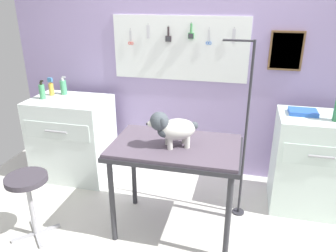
# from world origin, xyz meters

# --- Properties ---
(ground) EXTENTS (4.40, 4.00, 0.04)m
(ground) POSITION_xyz_m (0.00, 0.00, -0.02)
(ground) COLOR silver
(rear_wall_panel) EXTENTS (4.00, 0.11, 2.30)m
(rear_wall_panel) POSITION_xyz_m (0.00, 1.28, 1.16)
(rear_wall_panel) COLOR #A08CBF
(rear_wall_panel) RESTS_ON ground
(grooming_table) EXTENTS (1.02, 0.64, 0.80)m
(grooming_table) POSITION_xyz_m (0.04, 0.19, 0.72)
(grooming_table) COLOR #2D2D33
(grooming_table) RESTS_ON ground
(grooming_arm) EXTENTS (0.30, 0.11, 1.57)m
(grooming_arm) POSITION_xyz_m (0.57, 0.53, 0.73)
(grooming_arm) COLOR #2D2D33
(grooming_arm) RESTS_ON ground
(dog) EXTENTS (0.38, 0.28, 0.29)m
(dog) POSITION_xyz_m (0.03, 0.14, 0.95)
(dog) COLOR silver
(dog) RESTS_ON grooming_table
(counter_left) EXTENTS (0.80, 0.58, 0.88)m
(counter_left) POSITION_xyz_m (-1.23, 0.83, 0.44)
(counter_left) COLOR silver
(counter_left) RESTS_ON ground
(cabinet_right) EXTENTS (0.68, 0.54, 0.91)m
(cabinet_right) POSITION_xyz_m (1.19, 0.81, 0.45)
(cabinet_right) COLOR silver
(cabinet_right) RESTS_ON ground
(stool) EXTENTS (0.33, 0.33, 0.57)m
(stool) POSITION_xyz_m (-1.07, -0.17, 0.46)
(stool) COLOR #9E9EA3
(stool) RESTS_ON ground
(spray_bottle_tall) EXTENTS (0.06, 0.06, 0.20)m
(spray_bottle_tall) POSITION_xyz_m (-1.49, 0.78, 0.96)
(spray_bottle_tall) COLOR #479D64
(spray_bottle_tall) RESTS_ON counter_left
(spray_bottle_short) EXTENTS (0.05, 0.05, 0.19)m
(spray_bottle_short) POSITION_xyz_m (-1.47, 0.92, 0.96)
(spray_bottle_short) COLOR gold
(spray_bottle_short) RESTS_ON counter_left
(detangler_spray) EXTENTS (0.07, 0.07, 0.20)m
(detangler_spray) POSITION_xyz_m (-1.36, 0.98, 0.96)
(detangler_spray) COLOR #47986A
(detangler_spray) RESTS_ON counter_left
(supply_tray) EXTENTS (0.24, 0.18, 0.04)m
(supply_tray) POSITION_xyz_m (1.05, 0.84, 0.93)
(supply_tray) COLOR blue
(supply_tray) RESTS_ON cabinet_right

